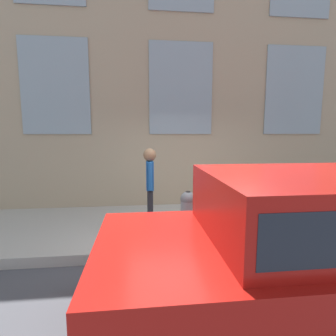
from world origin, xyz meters
name	(u,v)px	position (x,y,z in m)	size (l,w,h in m)	color
ground_plane	(206,259)	(0.00, 0.00, 0.00)	(80.00, 80.00, 0.00)	#47474C
sidewalk	(190,225)	(1.30, 0.00, 0.09)	(2.61, 60.00, 0.17)	#B2ADA3
building_facade	(180,41)	(2.76, 0.00, 4.16)	(0.33, 40.00, 8.32)	tan
fire_hydrant	(188,214)	(0.50, 0.20, 0.59)	(0.33, 0.45, 0.81)	gray
person	(150,180)	(1.07, 0.82, 1.09)	(0.37, 0.24, 1.52)	#232328
parked_car_red_near	(307,243)	(-1.45, -0.67, 0.87)	(1.88, 4.25, 1.59)	black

